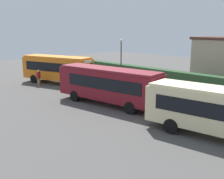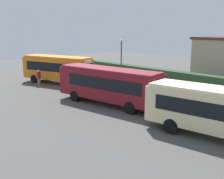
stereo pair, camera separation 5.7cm
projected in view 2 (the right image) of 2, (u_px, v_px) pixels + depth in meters
name	position (u px, v px, depth m)	size (l,w,h in m)	color
ground_plane	(113.00, 105.00, 24.38)	(80.65, 80.65, 0.00)	#514F4C
bus_orange	(57.00, 68.00, 33.36)	(9.36, 4.91, 3.32)	orange
bus_maroon	(108.00, 84.00, 24.10)	(10.32, 3.68, 3.23)	maroon
person_left	(39.00, 77.00, 32.31)	(0.41, 0.50, 1.86)	olive
person_center	(100.00, 85.00, 28.45)	(0.49, 0.29, 1.75)	silver
hedge_row	(182.00, 80.00, 31.50)	(52.32, 1.19, 1.74)	#2C4B2A
lamppost	(121.00, 55.00, 33.94)	(0.36, 0.36, 5.32)	#38383D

